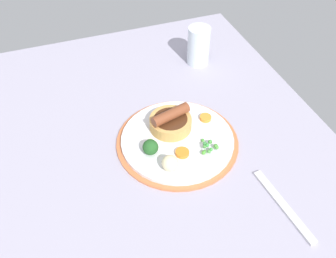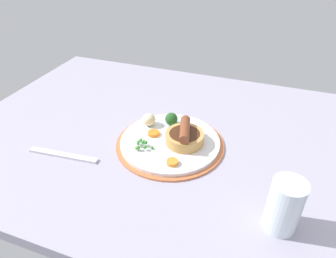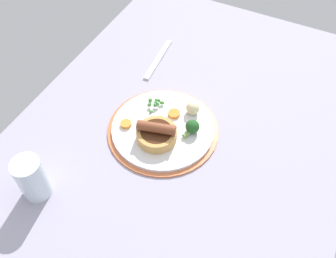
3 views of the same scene
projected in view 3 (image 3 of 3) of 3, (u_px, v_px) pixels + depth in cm
name	position (u px, v px, depth cm)	size (l,w,h in cm)	color
dining_table	(185.00, 131.00, 94.90)	(110.00, 80.00, 3.00)	#9E99AD
dinner_plate	(163.00, 129.00, 92.61)	(27.54, 27.54, 1.40)	#CC6B3D
sausage_pudding	(157.00, 133.00, 88.33)	(9.60, 9.60, 5.19)	tan
pea_pile	(155.00, 103.00, 95.76)	(4.68, 4.17, 1.77)	#408A32
broccoli_floret_near	(192.00, 127.00, 89.84)	(4.78, 3.41, 3.41)	#235623
potato_chunk_1	(192.00, 108.00, 93.66)	(3.46, 3.54, 3.42)	beige
carrot_slice_0	(126.00, 124.00, 92.00)	(2.71, 2.71, 0.86)	orange
carrot_slice_1	(174.00, 114.00, 94.13)	(2.97, 2.97, 0.80)	orange
fork	(158.00, 59.00, 109.30)	(18.00, 1.60, 0.60)	silver
drinking_glass	(32.00, 178.00, 78.14)	(6.14, 6.14, 10.87)	silver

